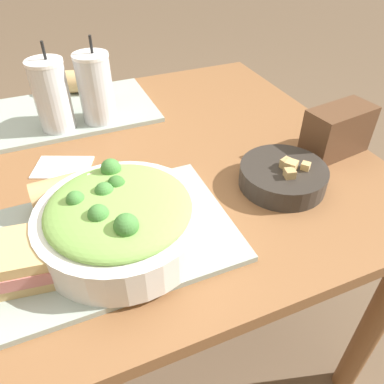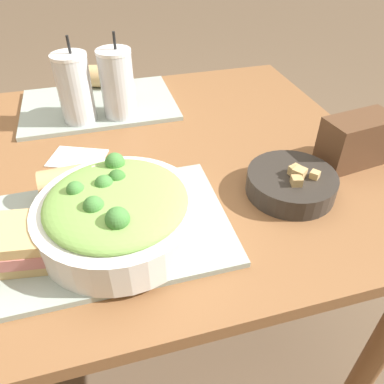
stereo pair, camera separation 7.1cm
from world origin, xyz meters
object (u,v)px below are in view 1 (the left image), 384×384
drink_cup_dark (54,98)px  drink_cup_red (97,90)px  baguette_far (80,81)px  salad_bowl (122,218)px  sandwich_near (25,259)px  baguette_near (78,189)px  soup_bowl (284,175)px  chip_bag (338,131)px  napkin_folded (65,167)px

drink_cup_dark → drink_cup_red: same height
baguette_far → drink_cup_red: (0.02, -0.20, 0.05)m
salad_bowl → sandwich_near: size_ratio=2.11×
drink_cup_dark → drink_cup_red: bearing=0.0°
baguette_far → drink_cup_red: drink_cup_red is taller
salad_bowl → drink_cup_dark: size_ratio=1.32×
sandwich_near → baguette_near: 0.18m
salad_bowl → drink_cup_red: 0.46m
salad_bowl → drink_cup_dark: drink_cup_dark is taller
drink_cup_red → salad_bowl: bearing=-97.3°
soup_bowl → chip_bag: bearing=18.9°
baguette_near → chip_bag: (0.60, -0.03, 0.01)m
sandwich_near → drink_cup_red: 0.53m
baguette_far → soup_bowl: bearing=-137.1°
baguette_far → baguette_near: bearing=-174.2°
chip_bag → baguette_near: bearing=169.3°
soup_bowl → napkin_folded: bearing=149.5°
napkin_folded → drink_cup_dark: bearing=85.0°
drink_cup_red → chip_bag: 0.61m
soup_bowl → chip_bag: (0.19, 0.06, 0.03)m
chip_bag → napkin_folded: 0.64m
salad_bowl → drink_cup_dark: bearing=96.3°
soup_bowl → napkin_folded: soup_bowl is taller
drink_cup_dark → drink_cup_red: 0.11m
salad_bowl → sandwich_near: salad_bowl is taller
baguette_near → napkin_folded: size_ratio=1.08×
drink_cup_red → soup_bowl: bearing=-54.7°
salad_bowl → baguette_far: bearing=86.4°
baguette_near → drink_cup_red: size_ratio=0.74×
drink_cup_dark → chip_bag: bearing=-31.0°
sandwich_near → napkin_folded: bearing=80.3°
sandwich_near → chip_bag: bearing=17.3°
soup_bowl → sandwich_near: size_ratio=1.34×
salad_bowl → chip_bag: bearing=10.2°
salad_bowl → drink_cup_red: (0.06, 0.46, 0.04)m
sandwich_near → baguette_near: baguette_near is taller
napkin_folded → baguette_near: bearing=-86.0°
baguette_near → drink_cup_dark: 0.33m
baguette_far → chip_bag: chip_bag is taller
baguette_near → baguette_far: bearing=-13.2°
salad_bowl → drink_cup_red: drink_cup_red is taller
soup_bowl → chip_bag: size_ratio=1.09×
soup_bowl → chip_bag: chip_bag is taller
baguette_near → napkin_folded: baguette_near is taller
drink_cup_dark → napkin_folded: 0.20m
drink_cup_dark → napkin_folded: drink_cup_dark is taller
drink_cup_red → sandwich_near: bearing=-114.9°
soup_bowl → drink_cup_dark: (-0.41, 0.42, 0.07)m
sandwich_near → drink_cup_dark: bearing=84.8°
baguette_near → napkin_folded: bearing=1.1°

